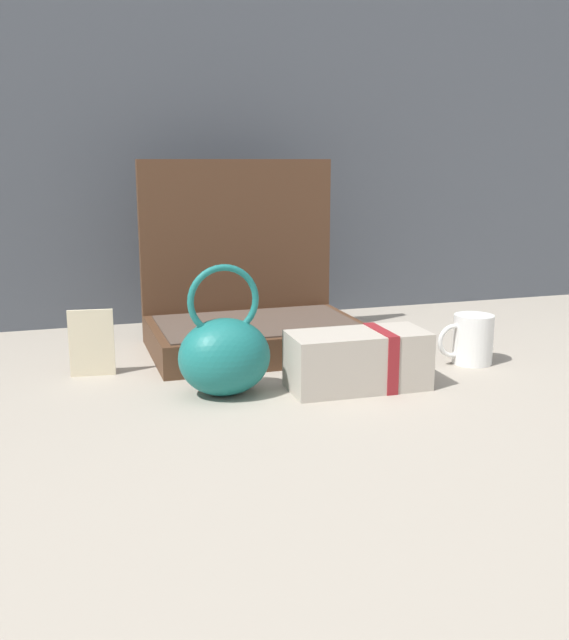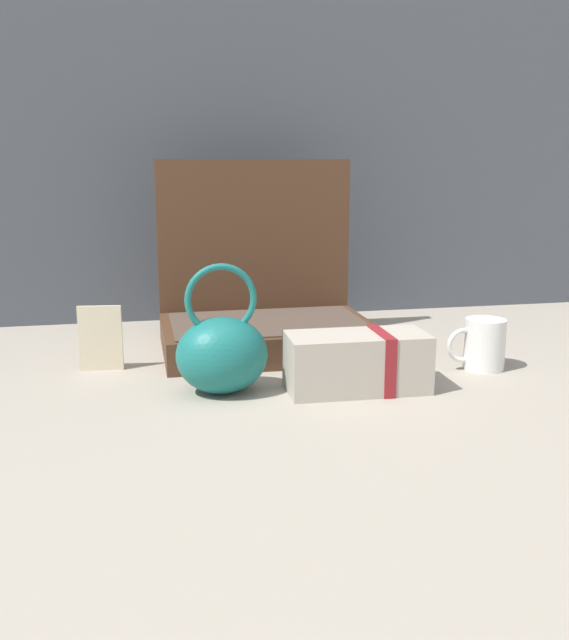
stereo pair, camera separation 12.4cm
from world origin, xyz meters
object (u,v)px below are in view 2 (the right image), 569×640
at_px(coffee_mug, 483,344).
at_px(teal_pouch_handbag, 222,352).
at_px(info_card_left, 100,338).
at_px(cream_toiletry_bag, 359,362).
at_px(open_suitcase, 263,305).

bearing_deg(coffee_mug, teal_pouch_handbag, -175.01).
relative_size(coffee_mug, info_card_left, 0.93).
bearing_deg(cream_toiletry_bag, coffee_mug, 16.09).
xyz_separation_m(open_suitcase, coffee_mug, (0.37, -0.25, -0.04)).
bearing_deg(open_suitcase, info_card_left, -160.51).
relative_size(open_suitcase, cream_toiletry_bag, 1.75).
bearing_deg(coffee_mug, cream_toiletry_bag, -163.91).
xyz_separation_m(teal_pouch_handbag, info_card_left, (-0.21, 0.18, -0.01)).
distance_m(cream_toiletry_bag, info_card_left, 0.48).
xyz_separation_m(open_suitcase, teal_pouch_handbag, (-0.12, -0.30, -0.02)).
height_order(cream_toiletry_bag, info_card_left, info_card_left).
distance_m(teal_pouch_handbag, info_card_left, 0.27).
bearing_deg(info_card_left, cream_toiletry_bag, -19.53).
bearing_deg(teal_pouch_handbag, info_card_left, 138.84).
xyz_separation_m(cream_toiletry_bag, info_card_left, (-0.43, 0.21, 0.01)).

